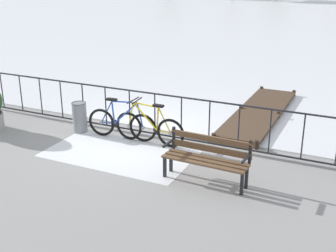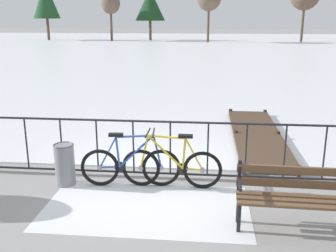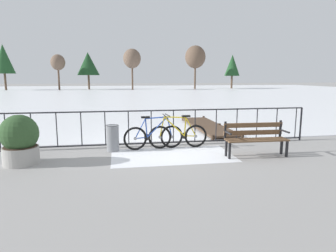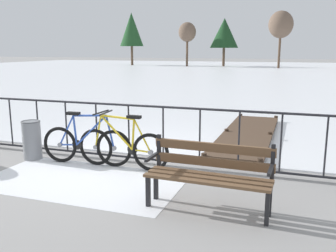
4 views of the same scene
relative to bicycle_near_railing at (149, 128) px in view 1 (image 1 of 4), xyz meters
The scene contains 9 objects.
ground_plane 0.67m from the bicycle_near_railing, 134.89° to the left, with size 160.00×160.00×0.00m, color gray.
frozen_pond 28.80m from the bicycle_near_railing, 90.78° to the left, with size 80.00×56.00×0.03m, color white.
snow_patch 0.94m from the bicycle_near_railing, 111.51° to the right, with size 3.13×1.75×0.01m, color white.
railing_fence 0.59m from the bicycle_near_railing, 134.89° to the left, with size 9.06×0.06×1.07m.
bicycle_near_railing is the anchor object (origin of this frame).
bicycle_second 0.71m from the bicycle_near_railing, behind, with size 1.71×0.52×0.97m.
park_bench 2.14m from the bicycle_near_railing, 32.67° to the right, with size 1.61×0.53×0.89m.
trash_bin 1.85m from the bicycle_near_railing, behind, with size 0.35×0.35×0.73m.
wooden_dock 3.41m from the bicycle_near_railing, 58.60° to the left, with size 1.10×4.51×0.20m.
Camera 1 is at (4.73, -8.64, 3.88)m, focal length 47.64 mm.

